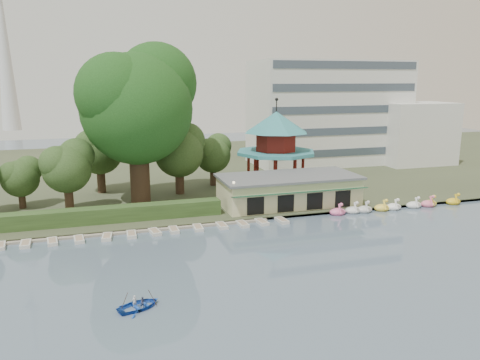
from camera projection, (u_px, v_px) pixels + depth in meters
name	position (u px, v px, depth m)	size (l,w,h in m)	color
ground_plane	(279.00, 281.00, 39.84)	(220.00, 220.00, 0.00)	slate
shore	(178.00, 169.00, 88.45)	(220.00, 70.00, 0.40)	#424930
embankment	(226.00, 222.00, 55.99)	(220.00, 0.60, 0.30)	gray
dock	(123.00, 231.00, 52.51)	(34.00, 1.60, 0.24)	gray
boathouse	(288.00, 190.00, 62.73)	(18.60, 9.39, 3.90)	beige
pavilion	(276.00, 142.00, 71.60)	(12.40, 12.40, 13.50)	beige
office_building	(342.00, 116.00, 92.88)	(38.00, 18.00, 20.00)	silver
broadcast_tower	(2.00, 25.00, 151.75)	(8.00, 8.00, 96.00)	silver
hedge	(94.00, 216.00, 54.49)	(30.00, 2.00, 1.80)	#334E21
lamp_post	(234.00, 192.00, 57.34)	(0.36, 0.36, 4.28)	black
big_tree	(138.00, 101.00, 60.78)	(15.96, 14.87, 21.39)	#3A281C
small_trees	(108.00, 157.00, 64.37)	(39.37, 16.48, 10.29)	#3A281C
swan_boats	(396.00, 206.00, 61.81)	(19.93, 1.95, 1.92)	pink
moored_rowboats	(141.00, 233.00, 51.71)	(34.55, 2.64, 0.36)	beige
rowboat_with_passengers	(139.00, 303.00, 35.02)	(5.47, 4.75, 2.01)	#1846AB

